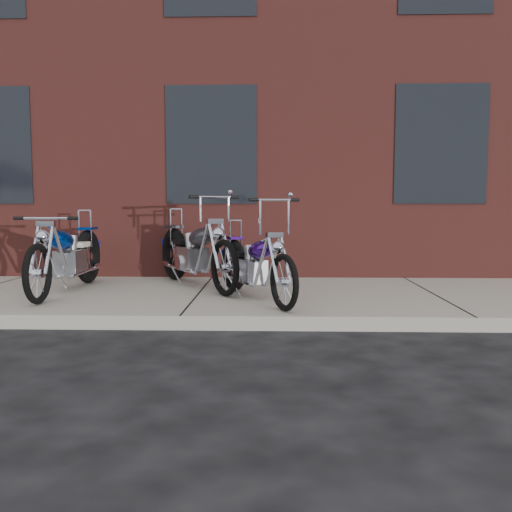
{
  "coord_description": "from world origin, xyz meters",
  "views": [
    {
      "loc": [
        0.94,
        -5.41,
        1.27
      ],
      "look_at": [
        0.75,
        0.8,
        0.69
      ],
      "focal_mm": 38.0,
      "sensor_mm": 36.0,
      "label": 1
    }
  ],
  "objects": [
    {
      "name": "chopper_purple",
      "position": [
        0.73,
        1.02,
        0.54
      ],
      "size": [
        1.0,
        1.98,
        1.2
      ],
      "rotation": [
        0.0,
        0.0,
        -1.13
      ],
      "color": "black",
      "rests_on": "sidewalk"
    },
    {
      "name": "chopper_blue",
      "position": [
        -1.73,
        1.53,
        0.59
      ],
      "size": [
        0.59,
        2.42,
        1.05
      ],
      "rotation": [
        0.0,
        0.0,
        -1.57
      ],
      "color": "black",
      "rests_on": "sidewalk"
    },
    {
      "name": "chopper_third",
      "position": [
        -0.12,
        2.01,
        0.59
      ],
      "size": [
        1.37,
        2.17,
        1.25
      ],
      "rotation": [
        0.0,
        0.0,
        -1.03
      ],
      "color": "black",
      "rests_on": "sidewalk"
    },
    {
      "name": "building_brick",
      "position": [
        0.0,
        8.0,
        4.0
      ],
      "size": [
        22.0,
        10.0,
        8.0
      ],
      "primitive_type": "cube",
      "color": "maroon",
      "rests_on": "ground"
    },
    {
      "name": "sidewalk",
      "position": [
        0.0,
        1.5,
        0.07
      ],
      "size": [
        22.0,
        3.0,
        0.15
      ],
      "primitive_type": "cube",
      "color": "#9B9689",
      "rests_on": "ground"
    },
    {
      "name": "ground",
      "position": [
        0.0,
        0.0,
        0.0
      ],
      "size": [
        120.0,
        120.0,
        0.0
      ],
      "primitive_type": "plane",
      "color": "black",
      "rests_on": "ground"
    }
  ]
}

